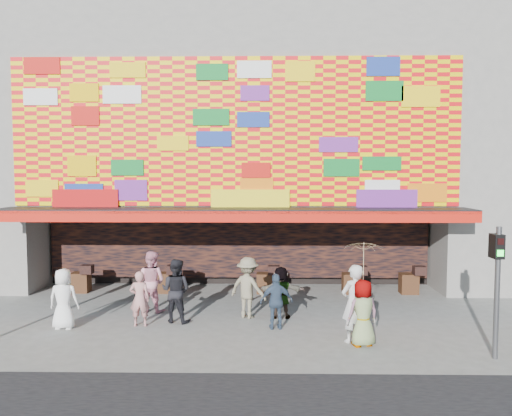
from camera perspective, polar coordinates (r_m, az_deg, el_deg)
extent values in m
plane|color=slate|center=(13.33, -3.37, -14.31)|extent=(90.00, 90.00, 0.00)
cube|color=gray|center=(20.77, -1.73, 10.39)|extent=(15.00, 8.00, 7.00)
cube|color=black|center=(21.81, -1.57, -3.08)|extent=(15.00, 6.00, 3.00)
cube|color=gray|center=(19.65, -23.99, -4.21)|extent=(0.40, 2.00, 3.00)
cube|color=gray|center=(18.91, 20.59, -4.43)|extent=(0.40, 2.00, 3.00)
cube|color=black|center=(16.09, -2.49, -0.23)|extent=(15.20, 1.60, 0.12)
cube|color=red|center=(15.33, -2.66, -1.01)|extent=(15.20, 0.04, 0.35)
cube|color=#F8D100|center=(16.66, -2.39, 8.69)|extent=(14.80, 0.08, 4.90)
cube|color=black|center=(18.68, -2.01, -4.12)|extent=(14.00, 0.25, 2.50)
cylinder|color=#59595B|center=(12.57, 25.83, -8.75)|extent=(0.12, 0.12, 3.00)
cube|color=black|center=(12.39, 25.98, -4.00)|extent=(0.22, 0.18, 0.55)
cube|color=black|center=(12.29, 26.18, -3.46)|extent=(0.14, 0.02, 0.14)
cube|color=#19E533|center=(12.32, 26.15, -4.66)|extent=(0.14, 0.02, 0.14)
imported|color=white|center=(14.56, -21.14, -9.65)|extent=(0.81, 0.54, 1.64)
imported|color=tan|center=(14.22, -13.15, -10.05)|extent=(0.57, 0.39, 1.52)
imported|color=black|center=(14.37, -9.15, -9.29)|extent=(1.03, 0.89, 1.79)
imported|color=#7E755B|center=(14.60, -0.93, -9.08)|extent=(1.32, 1.12, 1.77)
imported|color=#384B63|center=(13.62, 2.35, -10.62)|extent=(0.92, 0.47, 1.50)
imported|color=gray|center=(14.62, 2.86, -9.58)|extent=(1.41, 0.47, 1.51)
imported|color=gray|center=(12.59, 12.11, -11.64)|extent=(0.92, 0.74, 1.63)
imported|color=silver|center=(12.79, 11.13, -10.64)|extent=(0.84, 0.72, 1.94)
imported|color=pink|center=(15.56, -11.88, -8.20)|extent=(1.08, 0.96, 1.84)
imported|color=#DBB58A|center=(12.30, 12.20, -5.73)|extent=(1.07, 1.09, 0.86)
cylinder|color=#4C3326|center=(12.48, 12.14, -9.71)|extent=(0.02, 0.02, 1.00)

